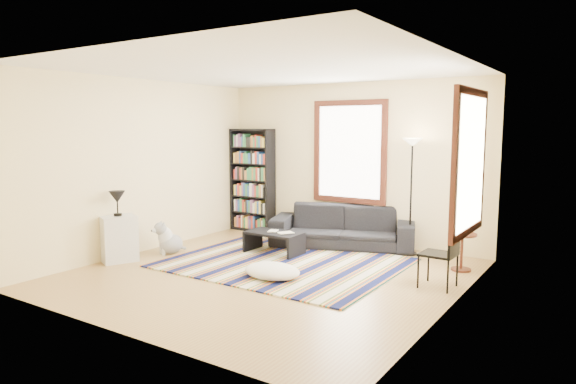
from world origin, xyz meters
The scene contains 21 objects.
floor centered at (0.00, 0.00, -0.05)m, with size 5.00×5.00×0.10m, color #A5864B.
ceiling centered at (0.00, 0.00, 2.85)m, with size 5.00×5.00×0.10m, color white.
wall_back centered at (0.00, 2.55, 1.40)m, with size 5.00×0.10×2.80m, color beige.
wall_front centered at (0.00, -2.55, 1.40)m, with size 5.00×0.10×2.80m, color beige.
wall_left centered at (-2.55, 0.00, 1.40)m, with size 0.10×5.00×2.80m, color beige.
wall_right centered at (2.55, 0.00, 1.40)m, with size 0.10×5.00×2.80m, color beige.
window_back centered at (0.00, 2.47, 1.60)m, with size 1.20×0.06×1.60m, color white.
window_right centered at (2.47, 0.80, 1.60)m, with size 0.06×1.20×1.60m, color white.
rug centered at (-0.13, 0.59, 0.01)m, with size 3.32×2.66×0.02m, color #0C113C.
sofa centered at (0.10, 2.05, 0.35)m, with size 0.93×2.39×0.70m, color black.
bookshelf centered at (-2.03, 2.32, 1.00)m, with size 0.90×0.30×2.00m, color black.
coffee_table centered at (-0.59, 0.98, 0.18)m, with size 0.90×0.50×0.36m, color black.
book_a centered at (-0.69, 0.98, 0.37)m, with size 0.19×0.14×0.02m, color beige.
book_b centered at (-0.44, 1.03, 0.37)m, with size 0.17×0.23×0.02m, color beige.
floor_cushion centered at (0.16, -0.14, 0.10)m, with size 0.81×0.60×0.20m, color white.
floor_lamp centered at (1.25, 2.15, 0.93)m, with size 0.30×0.30×1.86m, color black, non-canonical shape.
side_table centered at (2.20, 1.65, 0.27)m, with size 0.40×0.40×0.54m, color #471811.
folding_chair centered at (2.15, 0.71, 0.43)m, with size 0.42×0.40×0.86m, color black.
white_cabinet centered at (-2.30, -0.68, 0.35)m, with size 0.38×0.50×0.70m, color silver.
table_lamp centered at (-2.30, -0.68, 0.89)m, with size 0.24×0.24×0.38m, color black, non-canonical shape.
dog centered at (-2.00, 0.10, 0.26)m, with size 0.37×0.52×0.52m, color #B8B8B8, non-canonical shape.
Camera 1 is at (4.04, -5.66, 2.04)m, focal length 32.00 mm.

